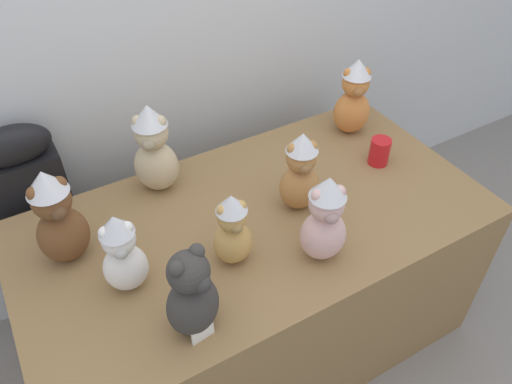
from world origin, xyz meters
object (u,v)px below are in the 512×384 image
Objects in this scene: display_table at (256,282)px; party_cup_red at (380,151)px; instrument_case at (45,230)px; teddy_bear_sand at (154,150)px; teddy_bear_honey at (233,230)px; teddy_bear_caramel at (300,173)px; teddy_bear_charcoal at (192,295)px; teddy_bear_chestnut at (58,218)px; teddy_bear_snow at (122,254)px; teddy_bear_blush at (325,220)px; teddy_bear_ginger at (354,98)px.

display_table is 0.72m from party_cup_red.
teddy_bear_sand is (0.44, -0.24, 0.40)m from instrument_case.
instrument_case is at bearing 135.12° from teddy_bear_honey.
teddy_bear_honey is 0.34m from teddy_bear_caramel.
teddy_bear_sand is at bearing 56.79° from teddy_bear_charcoal.
teddy_bear_snow is (0.13, -0.21, -0.03)m from teddy_bear_chestnut.
teddy_bear_charcoal reaches higher than display_table.
teddy_bear_chestnut is 0.42m from teddy_bear_sand.
teddy_bear_sand is at bearing 137.29° from teddy_bear_blush.
teddy_bear_caramel is 0.43m from party_cup_red.
party_cup_red is (-0.04, -0.23, -0.11)m from teddy_bear_ginger.
teddy_bear_snow reaches higher than party_cup_red.
teddy_bear_ginger is 3.07× the size of party_cup_red.
teddy_bear_chestnut is at bearing 157.52° from teddy_bear_honey.
teddy_bear_chestnut is 1.05× the size of teddy_bear_ginger.
teddy_bear_charcoal is at bearing -157.25° from teddy_bear_blush.
teddy_bear_blush reaches higher than party_cup_red.
teddy_bear_ginger reaches higher than teddy_bear_caramel.
instrument_case is 1.38m from teddy_bear_ginger.
teddy_bear_caramel is 0.96× the size of teddy_bear_blush.
display_table is at bearing 18.00° from teddy_bear_charcoal.
teddy_bear_sand is (0.25, 0.39, 0.03)m from teddy_bear_snow.
teddy_bear_blush is (0.33, -0.58, -0.01)m from teddy_bear_sand.
teddy_bear_chestnut is 0.25m from teddy_bear_snow.
teddy_bear_charcoal is (0.11, -0.23, -0.00)m from teddy_bear_snow.
teddy_bear_sand reaches higher than teddy_bear_snow.
teddy_bear_sand reaches higher than party_cup_red.
display_table is at bearing -20.99° from teddy_bear_chestnut.
teddy_bear_chestnut is 0.82m from teddy_bear_blush.
teddy_bear_chestnut is 1.08× the size of teddy_bear_blush.
teddy_bear_snow is at bearing -138.60° from teddy_bear_ginger.
display_table is 0.60m from teddy_bear_blush.
teddy_bear_blush is (0.71, -0.40, -0.01)m from teddy_bear_chestnut.
teddy_bear_chestnut is (0.06, -0.42, 0.40)m from instrument_case.
teddy_bear_sand is 0.87m from party_cup_red.
teddy_bear_snow is 0.47m from teddy_bear_sand.
display_table is 5.66× the size of teddy_bear_snow.
teddy_bear_blush reaches higher than teddy_bear_caramel.
instrument_case is at bearing 117.61° from teddy_bear_snow.
party_cup_red is (0.42, 0.05, -0.10)m from teddy_bear_caramel.
teddy_bear_charcoal is at bearing -141.29° from display_table.
party_cup_red is at bearing -1.78° from teddy_bear_charcoal.
teddy_bear_charcoal is 0.47m from teddy_bear_blush.
display_table is 6.01× the size of teddy_bear_honey.
teddy_bear_honey is 0.85× the size of teddy_bear_blush.
teddy_bear_blush is (0.58, -0.19, 0.02)m from teddy_bear_snow.
teddy_bear_chestnut reaches higher than instrument_case.
teddy_bear_charcoal is 1.01m from party_cup_red.
teddy_bear_honey is 0.88× the size of teddy_bear_caramel.
instrument_case is 2.99× the size of teddy_bear_ginger.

